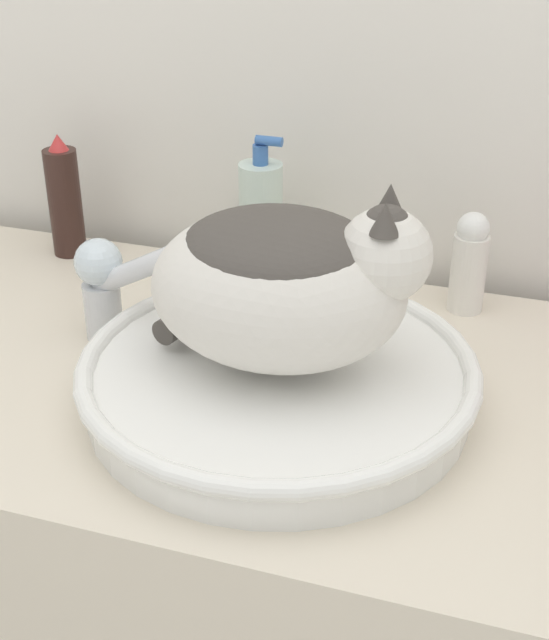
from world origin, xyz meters
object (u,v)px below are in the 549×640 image
deodorant_stick (469,262)px  soap_pump_bottle (261,222)px  hairspray_can_black (65,200)px  faucet (107,281)px  cat (286,278)px

deodorant_stick → soap_pump_bottle: (-0.27, 0.00, 0.02)m
hairspray_can_black → deodorant_stick: bearing=0.0°
faucet → hairspray_can_black: hairspray_can_black is taller
faucet → hairspray_can_black: (-0.17, 0.20, 0.00)m
cat → faucet: bearing=158.0°
cat → soap_pump_bottle: bearing=107.1°
hairspray_can_black → soap_pump_bottle: bearing=0.0°
deodorant_stick → soap_pump_bottle: size_ratio=0.65×
soap_pump_bottle → faucet: bearing=-119.8°
cat → soap_pump_bottle: cat is taller
hairspray_can_black → soap_pump_bottle: 0.29m
cat → soap_pump_bottle: 0.30m
cat → hairspray_can_black: cat is taller
deodorant_stick → hairspray_can_black: (-0.56, -0.00, 0.02)m
deodorant_stick → hairspray_can_black: size_ratio=0.75×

